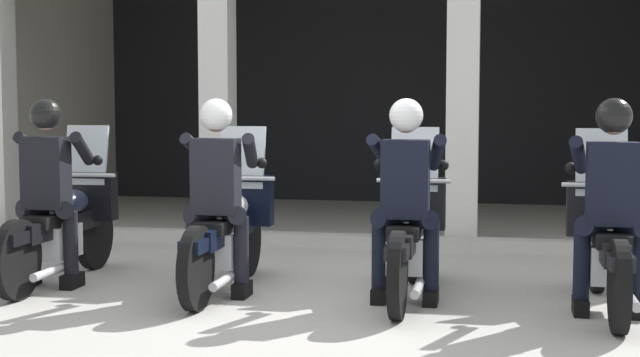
{
  "coord_description": "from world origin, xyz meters",
  "views": [
    {
      "loc": [
        1.45,
        -6.95,
        1.54
      ],
      "look_at": [
        0.0,
        0.39,
        0.93
      ],
      "focal_mm": 51.04,
      "sensor_mm": 36.0,
      "label": 1
    }
  ],
  "objects_px": {
    "police_officer_far_left": "(48,176)",
    "police_officer_center_right": "(406,183)",
    "police_officer_center_left": "(217,180)",
    "police_officer_far_right": "(612,188)",
    "motorcycle_far_right": "(606,242)",
    "motorcycle_center_left": "(228,230)",
    "motorcycle_center_right": "(409,234)",
    "motorcycle_far_left": "(65,224)"
  },
  "relations": [
    {
      "from": "police_officer_far_left",
      "to": "police_officer_center_right",
      "type": "relative_size",
      "value": 1.0
    },
    {
      "from": "police_officer_center_left",
      "to": "police_officer_far_right",
      "type": "xyz_separation_m",
      "value": [
        3.0,
        -0.1,
        0.0
      ]
    },
    {
      "from": "police_officer_center_right",
      "to": "motorcycle_far_right",
      "type": "relative_size",
      "value": 0.78
    },
    {
      "from": "motorcycle_center_left",
      "to": "motorcycle_center_right",
      "type": "distance_m",
      "value": 1.5
    },
    {
      "from": "motorcycle_far_right",
      "to": "police_officer_far_right",
      "type": "bearing_deg",
      "value": -79.8
    },
    {
      "from": "motorcycle_far_left",
      "to": "police_officer_center_left",
      "type": "xyz_separation_m",
      "value": [
        1.5,
        -0.36,
        0.44
      ]
    },
    {
      "from": "police_officer_center_left",
      "to": "motorcycle_far_left",
      "type": "bearing_deg",
      "value": 173.6
    },
    {
      "from": "police_officer_far_left",
      "to": "police_officer_center_right",
      "type": "xyz_separation_m",
      "value": [
        3.0,
        -0.06,
        0.0
      ]
    },
    {
      "from": "motorcycle_far_left",
      "to": "motorcycle_center_left",
      "type": "xyz_separation_m",
      "value": [
        1.5,
        -0.08,
        0.0
      ]
    },
    {
      "from": "motorcycle_center_right",
      "to": "police_officer_center_left",
      "type": "bearing_deg",
      "value": -165.62
    },
    {
      "from": "motorcycle_center_left",
      "to": "motorcycle_center_right",
      "type": "xyz_separation_m",
      "value": [
        1.5,
        0.02,
        0.0
      ]
    },
    {
      "from": "police_officer_center_left",
      "to": "motorcycle_far_right",
      "type": "distance_m",
      "value": 3.04
    },
    {
      "from": "police_officer_center_left",
      "to": "motorcycle_far_right",
      "type": "height_order",
      "value": "police_officer_center_left"
    },
    {
      "from": "police_officer_far_left",
      "to": "police_officer_center_left",
      "type": "xyz_separation_m",
      "value": [
        1.5,
        -0.08,
        0.0
      ]
    },
    {
      "from": "police_officer_center_left",
      "to": "motorcycle_center_right",
      "type": "relative_size",
      "value": 0.78
    },
    {
      "from": "motorcycle_center_right",
      "to": "motorcycle_center_left",
      "type": "bearing_deg",
      "value": -176.27
    },
    {
      "from": "police_officer_center_left",
      "to": "motorcycle_center_left",
      "type": "bearing_deg",
      "value": 96.97
    },
    {
      "from": "motorcycle_far_right",
      "to": "police_officer_far_right",
      "type": "distance_m",
      "value": 0.52
    },
    {
      "from": "police_officer_center_right",
      "to": "motorcycle_far_right",
      "type": "distance_m",
      "value": 1.57
    },
    {
      "from": "motorcycle_far_right",
      "to": "police_officer_center_left",
      "type": "bearing_deg",
      "value": -166.03
    },
    {
      "from": "motorcycle_far_left",
      "to": "police_officer_far_left",
      "type": "relative_size",
      "value": 1.29
    },
    {
      "from": "police_officer_far_left",
      "to": "police_officer_center_left",
      "type": "height_order",
      "value": "same"
    },
    {
      "from": "police_officer_far_left",
      "to": "police_officer_center_right",
      "type": "distance_m",
      "value": 3.0
    },
    {
      "from": "motorcycle_center_left",
      "to": "police_officer_center_left",
      "type": "distance_m",
      "value": 0.52
    },
    {
      "from": "motorcycle_center_right",
      "to": "motorcycle_far_left",
      "type": "bearing_deg",
      "value": -178.25
    },
    {
      "from": "motorcycle_center_right",
      "to": "motorcycle_far_right",
      "type": "xyz_separation_m",
      "value": [
        1.5,
        -0.12,
        0.0
      ]
    },
    {
      "from": "motorcycle_center_right",
      "to": "police_officer_far_right",
      "type": "distance_m",
      "value": 1.62
    },
    {
      "from": "motorcycle_center_left",
      "to": "motorcycle_center_right",
      "type": "height_order",
      "value": "same"
    },
    {
      "from": "police_officer_center_left",
      "to": "motorcycle_center_right",
      "type": "height_order",
      "value": "police_officer_center_left"
    },
    {
      "from": "motorcycle_center_left",
      "to": "police_officer_center_left",
      "type": "bearing_deg",
      "value": -83.03
    },
    {
      "from": "police_officer_center_left",
      "to": "motorcycle_far_right",
      "type": "relative_size",
      "value": 0.78
    },
    {
      "from": "motorcycle_far_left",
      "to": "motorcycle_center_left",
      "type": "relative_size",
      "value": 1.0
    },
    {
      "from": "motorcycle_center_left",
      "to": "police_officer_far_right",
      "type": "distance_m",
      "value": 3.06
    },
    {
      "from": "police_officer_center_left",
      "to": "motorcycle_center_right",
      "type": "distance_m",
      "value": 1.6
    },
    {
      "from": "motorcycle_center_left",
      "to": "motorcycle_far_right",
      "type": "height_order",
      "value": "same"
    },
    {
      "from": "motorcycle_center_right",
      "to": "motorcycle_far_right",
      "type": "relative_size",
      "value": 1.0
    },
    {
      "from": "motorcycle_center_left",
      "to": "motorcycle_far_right",
      "type": "bearing_deg",
      "value": 5.34
    },
    {
      "from": "motorcycle_center_left",
      "to": "motorcycle_far_right",
      "type": "distance_m",
      "value": 3.01
    },
    {
      "from": "police_officer_center_left",
      "to": "police_officer_center_right",
      "type": "height_order",
      "value": "same"
    },
    {
      "from": "police_officer_center_left",
      "to": "police_officer_far_right",
      "type": "distance_m",
      "value": 3.01
    },
    {
      "from": "police_officer_far_left",
      "to": "motorcycle_center_right",
      "type": "relative_size",
      "value": 0.78
    },
    {
      "from": "police_officer_far_left",
      "to": "police_officer_center_right",
      "type": "bearing_deg",
      "value": -0.5
    }
  ]
}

